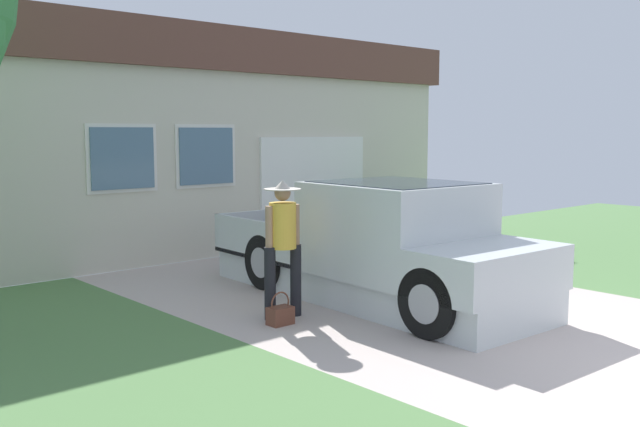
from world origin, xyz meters
TOP-DOWN VIEW (x-y plane):
  - pickup_truck at (-0.08, 4.60)m, footprint 2.10×5.16m
  - person_with_hat at (-1.64, 4.93)m, footprint 0.51×0.45m
  - handbag at (-1.86, 4.71)m, footprint 0.30×0.19m
  - house_with_garage at (0.59, 12.10)m, footprint 11.43×6.43m
  - wheeled_trash_bin at (3.22, 7.66)m, footprint 0.60×0.72m

SIDE VIEW (x-z plane):
  - handbag at x=-1.86m, z-range -0.08..0.32m
  - wheeled_trash_bin at x=3.22m, z-range 0.04..1.12m
  - pickup_truck at x=-0.08m, z-range -0.09..1.53m
  - person_with_hat at x=-1.64m, z-range 0.15..1.84m
  - house_with_garage at x=0.59m, z-range 0.02..4.19m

